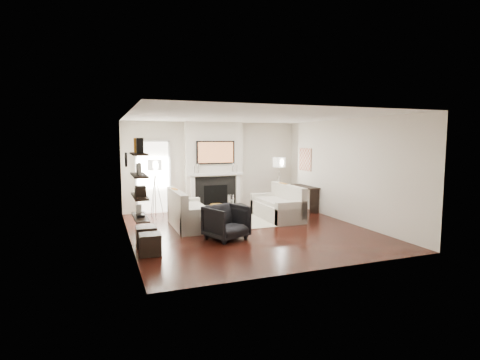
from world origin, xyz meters
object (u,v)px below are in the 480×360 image
object	(u,v)px
loveseat_left_base	(191,219)
armchair	(226,221)
loveseat_right_base	(277,211)
lamp_left_shade	(155,165)
ottoman_near	(146,236)
lamp_right_shade	(279,162)
coffee_table	(225,206)

from	to	relation	value
loveseat_left_base	armchair	xyz separation A→B (m)	(0.47, -1.38, 0.20)
loveseat_left_base	loveseat_right_base	world-z (taller)	same
loveseat_right_base	lamp_left_shade	bearing A→B (deg)	151.83
loveseat_left_base	loveseat_right_base	xyz separation A→B (m)	(2.45, 0.14, 0.00)
ottoman_near	lamp_right_shade	bearing A→B (deg)	33.96
lamp_left_shade	lamp_right_shade	bearing A→B (deg)	-0.90
ottoman_near	loveseat_right_base	bearing A→B (deg)	21.68
loveseat_right_base	coffee_table	xyz separation A→B (m)	(-1.43, 0.20, 0.19)
lamp_right_shade	ottoman_near	distance (m)	5.59
armchair	lamp_right_shade	size ratio (longest dim) A/B	2.03
loveseat_left_base	loveseat_right_base	bearing A→B (deg)	3.35
armchair	ottoman_near	world-z (taller)	armchair
loveseat_right_base	armchair	bearing A→B (deg)	-142.33
loveseat_left_base	ottoman_near	xyz separation A→B (m)	(-1.23, -1.32, -0.01)
coffee_table	lamp_left_shade	size ratio (longest dim) A/B	2.75
coffee_table	lamp_right_shade	distance (m)	2.85
lamp_right_shade	lamp_left_shade	bearing A→B (deg)	179.10
loveseat_right_base	ottoman_near	xyz separation A→B (m)	(-3.68, -1.46, -0.01)
loveseat_left_base	coffee_table	xyz separation A→B (m)	(1.02, 0.34, 0.19)
armchair	lamp_left_shade	size ratio (longest dim) A/B	2.03
lamp_right_shade	loveseat_right_base	bearing A→B (deg)	-117.89
lamp_right_shade	ottoman_near	bearing A→B (deg)	-146.04
loveseat_right_base	lamp_right_shade	size ratio (longest dim) A/B	4.50
loveseat_left_base	armchair	size ratio (longest dim) A/B	2.22
loveseat_left_base	lamp_right_shade	bearing A→B (deg)	27.67
loveseat_left_base	lamp_right_shade	world-z (taller)	lamp_right_shade
lamp_left_shade	coffee_table	bearing A→B (deg)	-41.45
loveseat_left_base	loveseat_right_base	size ratio (longest dim) A/B	1.00
loveseat_left_base	armchair	distance (m)	1.47
lamp_left_shade	loveseat_right_base	bearing A→B (deg)	-28.17
armchair	ottoman_near	xyz separation A→B (m)	(-1.71, 0.06, -0.21)
coffee_table	loveseat_right_base	bearing A→B (deg)	-7.88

